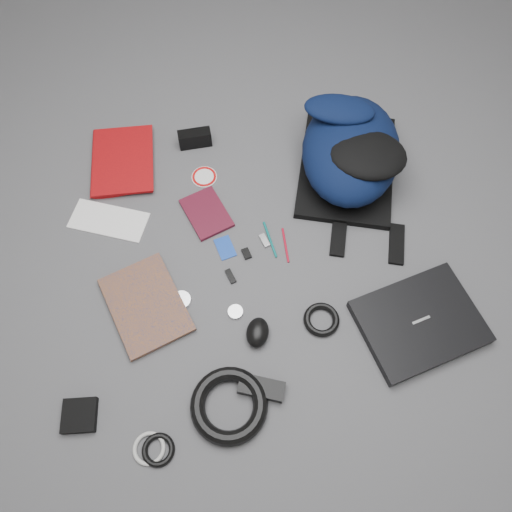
{
  "coord_description": "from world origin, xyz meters",
  "views": [
    {
      "loc": [
        -0.11,
        -0.68,
        1.39
      ],
      "look_at": [
        0.0,
        0.0,
        0.02
      ],
      "focal_mm": 35.0,
      "sensor_mm": 36.0,
      "label": 1
    }
  ],
  "objects": [
    {
      "name": "headphone_left",
      "position": [
        -0.24,
        -0.1,
        0.01
      ],
      "size": [
        0.06,
        0.06,
        0.01
      ],
      "primitive_type": "cylinder",
      "rotation": [
        0.0,
        0.0,
        0.08
      ],
      "color": "silver",
      "rests_on": "ground"
    },
    {
      "name": "key_fob",
      "position": [
        -0.03,
        0.02,
        0.01
      ],
      "size": [
        0.03,
        0.04,
        0.01
      ],
      "primitive_type": "cube",
      "rotation": [
        0.0,
        0.0,
        0.23
      ],
      "color": "black",
      "rests_on": "ground"
    },
    {
      "name": "comic_book",
      "position": [
        -0.44,
        -0.14,
        0.01
      ],
      "size": [
        0.28,
        0.33,
        0.02
      ],
      "primitive_type": "imported",
      "rotation": [
        0.0,
        0.0,
        0.33
      ],
      "color": "#C9670E",
      "rests_on": "ground"
    },
    {
      "name": "headphone_right",
      "position": [
        -0.09,
        -0.17,
        0.01
      ],
      "size": [
        0.05,
        0.05,
        0.01
      ],
      "primitive_type": "cylinder",
      "rotation": [
        0.0,
        0.0,
        0.15
      ],
      "color": "silver",
      "rests_on": "ground"
    },
    {
      "name": "white_cable_coil",
      "position": [
        -0.36,
        -0.5,
        0.01
      ],
      "size": [
        0.1,
        0.1,
        0.01
      ],
      "primitive_type": "torus",
      "rotation": [
        0.0,
        0.0,
        -0.11
      ],
      "color": "beige",
      "rests_on": "ground"
    },
    {
      "name": "compact_camera",
      "position": [
        -0.14,
        0.48,
        0.03
      ],
      "size": [
        0.11,
        0.04,
        0.06
      ],
      "primitive_type": "cube",
      "rotation": [
        0.0,
        0.0,
        0.03
      ],
      "color": "black",
      "rests_on": "ground"
    },
    {
      "name": "cable_coil",
      "position": [
        0.16,
        -0.23,
        0.01
      ],
      "size": [
        0.12,
        0.12,
        0.02
      ],
      "primitive_type": "torus",
      "rotation": [
        0.0,
        0.0,
        -0.17
      ],
      "color": "black",
      "rests_on": "ground"
    },
    {
      "name": "textbook_red",
      "position": [
        -0.5,
        0.44,
        0.02
      ],
      "size": [
        0.22,
        0.29,
        0.03
      ],
      "primitive_type": "imported",
      "rotation": [
        0.0,
        0.0,
        -0.05
      ],
      "color": "maroon",
      "rests_on": "ground"
    },
    {
      "name": "power_brick",
      "position": [
        -0.05,
        -0.4,
        0.02
      ],
      "size": [
        0.14,
        0.1,
        0.03
      ],
      "primitive_type": "cube",
      "rotation": [
        0.0,
        0.0,
        -0.38
      ],
      "color": "black",
      "rests_on": "ground"
    },
    {
      "name": "pen_teal",
      "position": [
        0.05,
        0.06,
        0.0
      ],
      "size": [
        0.03,
        0.13,
        0.01
      ],
      "primitive_type": "cylinder",
      "rotation": [
        1.57,
        0.0,
        0.14
      ],
      "color": "#0B6A68",
      "rests_on": "ground"
    },
    {
      "name": "pouch",
      "position": [
        -0.54,
        -0.39,
        0.01
      ],
      "size": [
        0.1,
        0.1,
        0.02
      ],
      "primitive_type": "cube",
      "rotation": [
        0.0,
        0.0,
        -0.09
      ],
      "color": "black",
      "rests_on": "ground"
    },
    {
      "name": "sticker_disc",
      "position": [
        -0.13,
        0.33,
        0.0
      ],
      "size": [
        0.09,
        0.09,
        0.0
      ],
      "primitive_type": "cylinder",
      "rotation": [
        0.0,
        0.0,
        0.02
      ],
      "color": "white",
      "rests_on": "ground"
    },
    {
      "name": "pen_red",
      "position": [
        0.1,
        0.03,
        0.0
      ],
      "size": [
        0.01,
        0.12,
        0.01
      ],
      "primitive_type": "cylinder",
      "rotation": [
        1.57,
        0.0,
        -0.03
      ],
      "color": "red",
      "rests_on": "ground"
    },
    {
      "name": "ground",
      "position": [
        0.0,
        0.0,
        0.0
      ],
      "size": [
        4.0,
        4.0,
        0.0
      ],
      "primitive_type": "plane",
      "color": "#4F4F51",
      "rests_on": "ground"
    },
    {
      "name": "power_cord_coil",
      "position": [
        -0.14,
        -0.43,
        0.02
      ],
      "size": [
        0.24,
        0.24,
        0.04
      ],
      "primitive_type": "torus",
      "rotation": [
        0.0,
        0.0,
        0.13
      ],
      "color": "black",
      "rests_on": "ground"
    },
    {
      "name": "id_badge",
      "position": [
        -0.09,
        0.05,
        0.0
      ],
      "size": [
        0.07,
        0.09,
        0.0
      ],
      "primitive_type": "cube",
      "rotation": [
        0.0,
        0.0,
        0.23
      ],
      "color": "#1843B4",
      "rests_on": "ground"
    },
    {
      "name": "usb_black",
      "position": [
        -0.09,
        -0.05,
        0.0
      ],
      "size": [
        0.03,
        0.05,
        0.01
      ],
      "primitive_type": "cube",
      "rotation": [
        0.0,
        0.0,
        0.31
      ],
      "color": "black",
      "rests_on": "ground"
    },
    {
      "name": "mouse",
      "position": [
        -0.03,
        -0.24,
        0.02
      ],
      "size": [
        0.09,
        0.11,
        0.05
      ],
      "primitive_type": "ellipsoid",
      "rotation": [
        0.0,
        0.0,
        -0.33
      ],
      "color": "black",
      "rests_on": "ground"
    },
    {
      "name": "laptop",
      "position": [
        0.44,
        -0.28,
        0.02
      ],
      "size": [
        0.39,
        0.33,
        0.03
      ],
      "primitive_type": "cube",
      "rotation": [
        0.0,
        0.0,
        0.23
      ],
      "color": "black",
      "rests_on": "ground"
    },
    {
      "name": "dvd_case",
      "position": [
        -0.13,
        0.19,
        0.01
      ],
      "size": [
        0.17,
        0.2,
        0.01
      ],
      "primitive_type": "cube",
      "rotation": [
        0.0,
        0.0,
        0.34
      ],
      "color": "#420C19",
      "rests_on": "ground"
    },
    {
      "name": "usb_silver",
      "position": [
        0.04,
        0.06,
        0.0
      ],
      "size": [
        0.03,
        0.05,
        0.01
      ],
      "primitive_type": "cube",
      "rotation": [
        0.0,
        0.0,
        0.28
      ],
      "color": "#A4A3A5",
      "rests_on": "ground"
    },
    {
      "name": "envelope",
      "position": [
        -0.45,
        0.21,
        0.0
      ],
      "size": [
        0.27,
        0.2,
        0.0
      ],
      "primitive_type": "cube",
      "rotation": [
        0.0,
        0.0,
        -0.39
      ],
      "color": "white",
      "rests_on": "ground"
    },
    {
      "name": "earbud_coil",
      "position": [
        -0.34,
        -0.51,
        0.01
      ],
      "size": [
        0.09,
        0.09,
        0.02
      ],
      "primitive_type": "torus",
      "rotation": [
        0.0,
        0.0,
        0.05
      ],
      "color": "black",
      "rests_on": "ground"
    },
    {
      "name": "backpack",
      "position": [
        0.36,
        0.29,
        0.1
      ],
      "size": [
        0.47,
        0.57,
        0.2
      ],
      "primitive_type": null,
      "rotation": [
        0.0,
        0.0,
        -0.31
      ],
      "color": "black",
      "rests_on": "ground"
    }
  ]
}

